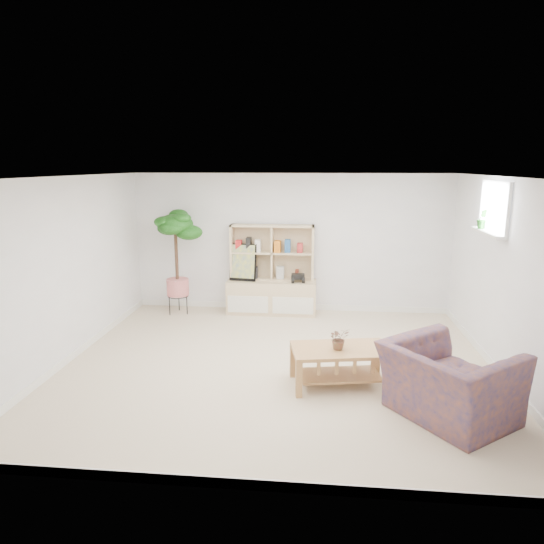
# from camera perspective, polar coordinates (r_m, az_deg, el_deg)

# --- Properties ---
(floor) EXTENTS (5.50, 5.00, 0.01)m
(floor) POSITION_cam_1_polar(r_m,az_deg,el_deg) (6.41, 0.67, -10.84)
(floor) COLOR #CEAF8E
(floor) RESTS_ON ground
(ceiling) EXTENTS (5.50, 5.00, 0.01)m
(ceiling) POSITION_cam_1_polar(r_m,az_deg,el_deg) (5.88, 0.73, 11.15)
(ceiling) COLOR silver
(ceiling) RESTS_ON walls
(walls) EXTENTS (5.51, 5.01, 2.40)m
(walls) POSITION_cam_1_polar(r_m,az_deg,el_deg) (6.03, 0.70, -0.32)
(walls) COLOR white
(walls) RESTS_ON floor
(baseboard) EXTENTS (5.50, 5.00, 0.10)m
(baseboard) POSITION_cam_1_polar(r_m,az_deg,el_deg) (6.39, 0.67, -10.43)
(baseboard) COLOR white
(baseboard) RESTS_ON floor
(window) EXTENTS (0.10, 0.98, 0.68)m
(window) POSITION_cam_1_polar(r_m,az_deg,el_deg) (6.85, 24.76, 6.86)
(window) COLOR #CBDDFB
(window) RESTS_ON walls
(window_sill) EXTENTS (0.14, 1.00, 0.04)m
(window_sill) POSITION_cam_1_polar(r_m,az_deg,el_deg) (6.87, 24.04, 4.24)
(window_sill) COLOR white
(window_sill) RESTS_ON walls
(storage_unit) EXTENTS (1.54, 0.52, 1.54)m
(storage_unit) POSITION_cam_1_polar(r_m,az_deg,el_deg) (8.33, -0.04, 0.24)
(storage_unit) COLOR #D0B390
(storage_unit) RESTS_ON floor
(poster) EXTENTS (0.48, 0.17, 0.64)m
(poster) POSITION_cam_1_polar(r_m,az_deg,el_deg) (8.34, -3.42, 1.14)
(poster) COLOR yellow
(poster) RESTS_ON storage_unit
(toy_truck) EXTENTS (0.34, 0.25, 0.17)m
(toy_truck) POSITION_cam_1_polar(r_m,az_deg,el_deg) (8.25, 3.07, -0.65)
(toy_truck) COLOR black
(toy_truck) RESTS_ON storage_unit
(coffee_table) EXTENTS (1.21, 0.80, 0.46)m
(coffee_table) POSITION_cam_1_polar(r_m,az_deg,el_deg) (5.84, 8.00, -10.95)
(coffee_table) COLOR #9F7746
(coffee_table) RESTS_ON floor
(table_plant) EXTENTS (0.29, 0.28, 0.26)m
(table_plant) POSITION_cam_1_polar(r_m,az_deg,el_deg) (5.68, 7.87, -7.74)
(table_plant) COLOR #2B7A33
(table_plant) RESTS_ON coffee_table
(floor_tree) EXTENTS (0.82, 0.82, 1.80)m
(floor_tree) POSITION_cam_1_polar(r_m,az_deg,el_deg) (8.43, -11.15, 1.07)
(floor_tree) COLOR #0E440B
(floor_tree) RESTS_ON floor
(armchair) EXTENTS (1.52, 1.55, 0.87)m
(armchair) POSITION_cam_1_polar(r_m,az_deg,el_deg) (5.32, 20.13, -11.61)
(armchair) COLOR navy
(armchair) RESTS_ON floor
(sill_plant) EXTENTS (0.18, 0.16, 0.27)m
(sill_plant) POSITION_cam_1_polar(r_m,az_deg,el_deg) (7.08, 23.54, 5.76)
(sill_plant) COLOR #0E440B
(sill_plant) RESTS_ON window_sill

